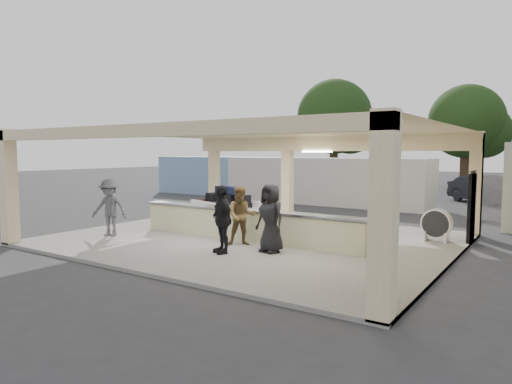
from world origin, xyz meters
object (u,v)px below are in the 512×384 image
Objects in this scene: passenger_d at (270,218)px; car_dark at (486,190)px; container_blue at (223,176)px; passenger_b at (222,219)px; passenger_c at (110,208)px; baggage_counter at (245,224)px; luggage_cart at (226,205)px; drum_fan at (437,224)px; passenger_a at (241,216)px; baggage_handler at (271,211)px; container_white at (323,181)px.

car_dark is at bearing 92.83° from passenger_d.
passenger_b is at bearing -52.39° from container_blue.
passenger_c is at bearing -162.30° from car_dark.
car_dark is at bearing 73.63° from baggage_counter.
passenger_c is 15.99m from container_blue.
luggage_cart is 2.90× the size of drum_fan.
passenger_b is at bearing -116.86° from passenger_a.
car_dark is at bearing 42.29° from passenger_c.
drum_fan is 0.60× the size of baggage_handler.
container_blue is (-10.72, 12.64, 0.68)m from baggage_counter.
baggage_handler is at bearing 60.86° from baggage_counter.
drum_fan is at bearing 3.91° from passenger_a.
passenger_c is at bearing -150.99° from passenger_b.
passenger_d is 18.42m from container_blue.
baggage_counter is 8.07× the size of drum_fan.
car_dark is at bearing 83.67° from luggage_cart.
car_dark is at bearing 35.23° from container_white.
passenger_a reaches higher than baggage_counter.
passenger_d is 17.72m from car_dark.
passenger_a is 12.60m from container_white.
baggage_counter is 4.82× the size of baggage_handler.
drum_fan is at bearing -31.31° from container_blue.
passenger_d is at bearing -146.74° from car_dark.
passenger_d reaches higher than passenger_a.
container_white is (-4.38, 12.51, 0.22)m from passenger_d.
passenger_c reaches higher than drum_fan.
car_dark is (-0.25, 13.26, 0.14)m from drum_fan.
passenger_c is 0.99× the size of passenger_d.
passenger_d reaches higher than luggage_cart.
baggage_counter is 4.39× the size of passenger_b.
baggage_counter is 4.67× the size of passenger_a.
passenger_d is 13.25m from container_white.
container_blue reaches higher than baggage_counter.
passenger_a is at bearing -136.21° from drum_fan.
drum_fan is (5.06, 3.11, 0.06)m from baggage_counter.
luggage_cart is 16.23m from car_dark.
baggage_counter is at bearing -74.00° from container_white.
passenger_b is 18.39m from container_blue.
drum_fan is at bearing 155.62° from baggage_handler.
car_dark is 0.48× the size of container_blue.
passenger_b is at bearing -127.65° from drum_fan.
passenger_d reaches higher than drum_fan.
passenger_b is at bearing -21.38° from passenger_c.
passenger_a is 0.37× the size of car_dark.
baggage_handler reaches higher than baggage_counter.
container_white is at bearing 113.01° from luggage_cart.
baggage_counter is at bearing -152.65° from car_dark.
container_white reaches higher than car_dark.
drum_fan is 6.75m from passenger_b.
passenger_b is at bearing -73.65° from container_white.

